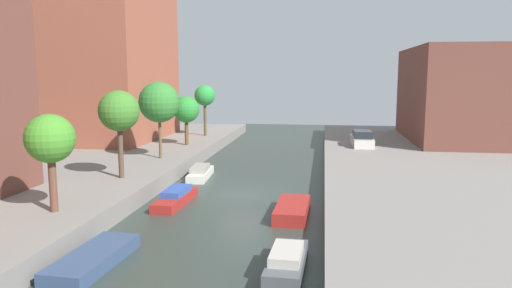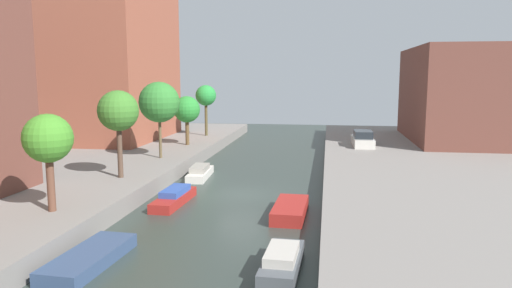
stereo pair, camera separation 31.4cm
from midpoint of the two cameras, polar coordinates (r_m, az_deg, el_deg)
The scene contains 16 objects.
ground_plane at distance 28.94m, azimuth -2.10°, elevation -6.08°, with size 84.00×84.00×0.00m, color #2D3833.
quay_left at distance 34.72m, azimuth -27.32°, elevation -3.74°, with size 20.00×64.00×1.00m, color gray.
quay_right at distance 30.08m, azimuth 27.43°, elevation -5.48°, with size 20.00×64.00×1.00m, color gray.
apartment_tower_far at distance 49.09m, azimuth -17.96°, elevation 15.47°, with size 10.00×13.82×25.34m, color brown.
low_block_right at distance 49.23m, azimuth 23.55°, elevation 5.51°, with size 10.00×15.51×8.78m, color brown.
street_tree_1 at distance 23.14m, azimuth -23.89°, elevation 0.47°, with size 2.21×2.21×4.47m.
street_tree_2 at distance 29.49m, azimuth -16.45°, elevation 3.75°, with size 2.45×2.45×5.29m.
street_tree_3 at distance 35.95m, azimuth -11.83°, elevation 4.92°, with size 3.02×3.02×5.71m.
street_tree_4 at distance 42.58m, azimuth -8.61°, elevation 4.09°, with size 2.35×2.35×4.35m.
street_tree_5 at distance 48.98m, azimuth -6.37°, elevation 5.74°, with size 2.11×2.11×5.19m.
parked_car at distance 42.90m, azimuth 12.42°, elevation 0.57°, with size 1.83×4.73×1.38m.
moored_boat_left_1 at distance 19.55m, azimuth -19.43°, elevation -12.87°, with size 1.95×4.67×0.53m.
moored_boat_left_2 at distance 27.16m, azimuth -9.98°, elevation -6.38°, with size 1.40×4.49×0.85m.
moored_boat_left_3 at distance 33.66m, azimuth -6.97°, elevation -3.45°, with size 1.50×4.23×0.89m.
moored_boat_right_1 at distance 17.74m, azimuth 3.20°, elevation -14.06°, with size 1.42×3.83×1.00m.
moored_boat_right_2 at distance 24.59m, azimuth 4.02°, elevation -7.90°, with size 1.72×4.12×0.65m.
Camera 1 is at (4.86, -27.61, 7.15)m, focal length 33.25 mm.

